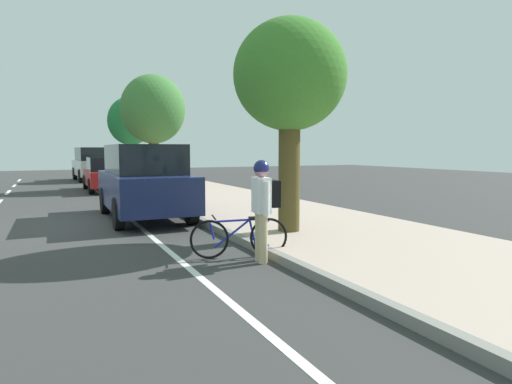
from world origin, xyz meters
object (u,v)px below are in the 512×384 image
Objects in this scene: cyclist_with_backpack at (263,200)px; parked_suv_dark_blue_second at (144,181)px; street_tree_corner at (130,122)px; street_tree_mid_block at (290,79)px; street_tree_far_end at (153,110)px; parked_sedan_red_mid at (107,174)px; bicycle_at_curb at (240,237)px; parked_suv_silver_far at (93,164)px.

parked_suv_dark_blue_second is at bearing 98.82° from cyclist_with_backpack.
parked_suv_dark_blue_second is 0.97× the size of street_tree_corner.
cyclist_with_backpack is at bearing -131.01° from street_tree_mid_block.
parked_suv_dark_blue_second is at bearing -103.88° from street_tree_far_end.
street_tree_corner is (2.17, 6.46, 2.76)m from parked_sedan_red_mid.
street_tree_far_end is at bearing 4.14° from parked_sedan_red_mid.
street_tree_far_end reaches higher than cyclist_with_backpack.
cyclist_with_backpack is at bearing -63.61° from bicycle_at_curb.
street_tree_corner is (2.13, -0.91, 2.48)m from parked_suv_silver_far.
street_tree_mid_block is at bearing -60.34° from parked_suv_dark_blue_second.
bicycle_at_curb is 0.84m from cyclist_with_backpack.
bicycle_at_curb is 0.35× the size of street_tree_corner.
cyclist_with_backpack is (0.79, -14.47, 0.28)m from parked_sedan_red_mid.
street_tree_corner reaches higher than parked_suv_silver_far.
bicycle_at_curb is (0.56, -14.01, -0.39)m from parked_sedan_red_mid.
bicycle_at_curb is 0.32× the size of street_tree_far_end.
parked_suv_silver_far is at bearing 91.96° from cyclist_with_backpack.
street_tree_corner reaches higher than parked_suv_dark_blue_second.
street_tree_far_end reaches higher than parked_sedan_red_mid.
street_tree_far_end is at bearing -90.00° from street_tree_corner.
cyclist_with_backpack is (0.22, -0.45, 0.67)m from bicycle_at_curb.
street_tree_far_end is at bearing 90.00° from street_tree_mid_block.
parked_sedan_red_mid is 0.91× the size of street_tree_corner.
parked_suv_dark_blue_second is 1.08× the size of street_tree_mid_block.
street_tree_corner is at bearing 90.00° from street_tree_far_end.
street_tree_mid_block is 13.04m from street_tree_far_end.
parked_suv_dark_blue_second is 5.08m from street_tree_mid_block.
parked_sedan_red_mid is 0.92× the size of parked_suv_silver_far.
street_tree_corner is at bearing 71.40° from parked_sedan_red_mid.
street_tree_far_end reaches higher than parked_suv_silver_far.
parked_sedan_red_mid is 7.37m from parked_suv_silver_far.
parked_suv_dark_blue_second is 0.98× the size of parked_suv_silver_far.
bicycle_at_curb is at bearing -96.48° from street_tree_far_end.
bicycle_at_curb is at bearing -87.70° from parked_sedan_red_mid.
parked_sedan_red_mid is at bearing 92.30° from bicycle_at_curb.
street_tree_mid_block reaches higher than cyclist_with_backpack.
cyclist_with_backpack is 3.11m from street_tree_mid_block.
parked_sedan_red_mid reaches higher than bicycle_at_curb.
street_tree_corner reaches higher than parked_sedan_red_mid.
parked_suv_dark_blue_second is at bearing -90.39° from parked_suv_silver_far.
street_tree_mid_block is (1.61, 1.14, 2.95)m from bicycle_at_curb.
street_tree_far_end is (2.24, 9.09, 2.68)m from parked_suv_dark_blue_second.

